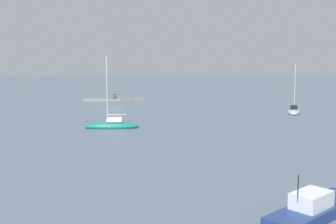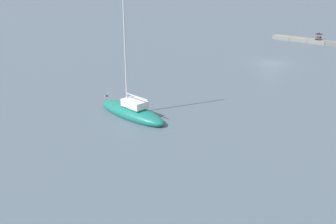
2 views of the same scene
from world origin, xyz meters
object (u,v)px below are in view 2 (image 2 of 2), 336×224
at_px(umbrella_open_black, 319,34).
at_px(person_seated_maroon_left, 320,39).
at_px(person_seated_brown_right, 317,38).
at_px(sailboat_teal_near, 132,112).

bearing_deg(umbrella_open_black, person_seated_maroon_left, 176.88).
relative_size(person_seated_maroon_left, umbrella_open_black, 0.57).
xyz_separation_m(person_seated_brown_right, sailboat_teal_near, (1.26, 45.54, -0.47)).
xyz_separation_m(person_seated_maroon_left, umbrella_open_black, (0.28, -0.02, 0.86)).
relative_size(person_seated_maroon_left, sailboat_teal_near, 0.06).
distance_m(person_seated_maroon_left, umbrella_open_black, 0.90).
bearing_deg(sailboat_teal_near, umbrella_open_black, 4.59).
distance_m(person_seated_brown_right, sailboat_teal_near, 45.56).
bearing_deg(person_seated_brown_right, person_seated_maroon_left, -175.12).
distance_m(person_seated_maroon_left, person_seated_brown_right, 0.56).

